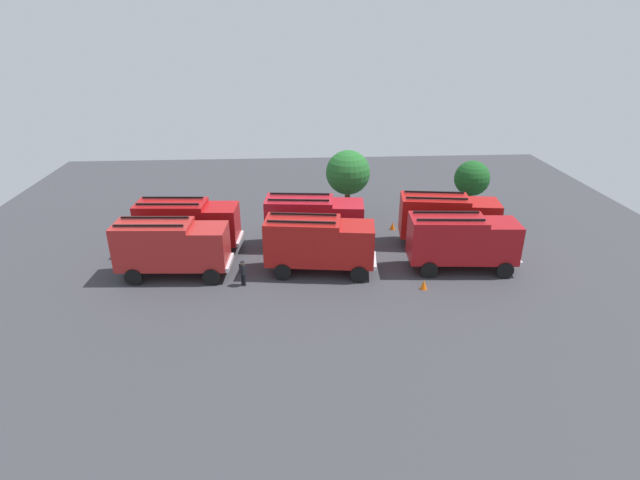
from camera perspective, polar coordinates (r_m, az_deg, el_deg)
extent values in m
plane|color=#38383D|center=(35.21, 0.00, -2.09)|extent=(56.14, 56.14, 0.00)
cube|color=#A72220|center=(32.73, -12.43, -0.71)|extent=(2.34, 2.62, 2.60)
cube|color=#8C9EAD|center=(32.40, -10.67, -0.21)|extent=(0.20, 2.13, 1.46)
cube|color=#A72220|center=(33.58, -18.30, -0.47)|extent=(4.94, 2.77, 2.90)
cube|color=black|center=(33.61, -18.31, 2.45)|extent=(4.32, 0.37, 0.12)
cube|color=black|center=(32.40, -19.00, 1.56)|extent=(4.32, 0.37, 0.12)
cube|color=silver|center=(32.98, -10.22, -2.53)|extent=(0.34, 2.38, 0.28)
cylinder|color=black|center=(34.40, -11.50, -2.24)|extent=(1.12, 0.41, 1.10)
cylinder|color=black|center=(32.30, -12.26, -4.10)|extent=(1.12, 0.41, 1.10)
cylinder|color=black|center=(35.68, -19.24, -2.17)|extent=(1.12, 0.41, 1.10)
cylinder|color=black|center=(33.67, -20.46, -3.95)|extent=(1.12, 0.41, 1.10)
cube|color=#A31614|center=(32.37, 4.20, -0.47)|extent=(2.51, 2.76, 2.60)
cube|color=#8C9EAD|center=(32.28, 6.08, -0.01)|extent=(0.35, 2.12, 1.46)
cube|color=#A31614|center=(32.46, -1.98, -0.05)|extent=(5.08, 3.10, 2.90)
cube|color=black|center=(32.50, -1.90, 2.97)|extent=(4.30, 0.68, 0.12)
cube|color=black|center=(31.23, -2.15, 2.07)|extent=(4.30, 0.68, 0.12)
cube|color=silver|center=(32.90, 6.23, -2.35)|extent=(0.51, 2.38, 0.28)
cylinder|color=black|center=(34.12, 4.46, -2.02)|extent=(1.14, 0.49, 1.10)
cylinder|color=black|center=(31.97, 4.47, -3.89)|extent=(1.14, 0.49, 1.10)
cylinder|color=black|center=(34.39, -3.74, -1.78)|extent=(1.14, 0.49, 1.10)
cylinder|color=black|center=(32.26, -4.28, -3.62)|extent=(1.14, 0.49, 1.10)
cube|color=maroon|center=(34.84, 19.74, -0.07)|extent=(2.37, 2.65, 2.60)
cube|color=#8C9EAD|center=(35.08, 21.43, 0.39)|extent=(0.23, 2.13, 1.46)
cube|color=maroon|center=(33.79, 14.16, 0.19)|extent=(4.97, 2.84, 2.90)
cube|color=black|center=(33.84, 14.18, 3.09)|extent=(4.32, 0.43, 0.12)
cube|color=black|center=(32.59, 14.69, 2.24)|extent=(4.32, 0.43, 0.12)
cube|color=silver|center=(35.70, 21.31, -1.76)|extent=(0.37, 2.38, 0.28)
cylinder|color=black|center=(36.55, 19.14, -1.53)|extent=(1.12, 0.43, 1.10)
cylinder|color=black|center=(34.51, 20.30, -3.23)|extent=(1.12, 0.43, 1.10)
cylinder|color=black|center=(35.29, 11.58, -1.55)|extent=(1.12, 0.43, 1.10)
cylinder|color=black|center=(33.18, 12.30, -3.32)|extent=(1.12, 0.43, 1.10)
cube|color=#A81113|center=(36.20, -11.08, 1.83)|extent=(2.36, 2.64, 2.60)
cube|color=#8C9EAD|center=(35.89, -9.47, 2.30)|extent=(0.22, 2.13, 1.46)
cube|color=#A81113|center=(36.99, -16.42, 2.01)|extent=(4.96, 2.81, 2.90)
cube|color=black|center=(37.09, -16.42, 4.66)|extent=(4.32, 0.41, 0.12)
cube|color=black|center=(35.84, -17.00, 3.93)|extent=(4.32, 0.41, 0.12)
cube|color=silver|center=(36.42, -9.09, 0.16)|extent=(0.36, 2.38, 0.28)
cylinder|color=black|center=(37.83, -10.27, 0.33)|extent=(1.12, 0.42, 1.10)
cylinder|color=black|center=(35.68, -10.92, -1.20)|extent=(1.12, 0.42, 1.10)
cylinder|color=black|center=(39.03, -17.36, 0.34)|extent=(1.12, 0.42, 1.10)
cylinder|color=black|center=(36.95, -18.40, -1.15)|extent=(1.12, 0.42, 1.10)
cube|color=#AF1622|center=(36.26, 3.17, 2.29)|extent=(2.43, 2.70, 2.60)
cube|color=#8C9EAD|center=(36.18, 4.85, 2.72)|extent=(0.29, 2.12, 1.46)
cube|color=#AF1622|center=(36.29, -2.36, 2.58)|extent=(5.02, 2.96, 2.90)
cube|color=black|center=(36.40, -2.32, 5.28)|extent=(4.31, 0.54, 0.12)
cube|color=black|center=(35.11, -2.48, 4.57)|extent=(4.31, 0.54, 0.12)
cube|color=silver|center=(36.74, 5.01, 0.59)|extent=(0.43, 2.38, 0.28)
cylinder|color=black|center=(37.96, 3.40, 0.77)|extent=(1.13, 0.46, 1.10)
cylinder|color=black|center=(35.76, 3.47, -0.73)|extent=(1.13, 0.46, 1.10)
cylinder|color=black|center=(38.14, -3.98, 0.87)|extent=(1.13, 0.46, 1.10)
cylinder|color=black|center=(35.96, -4.36, -0.62)|extent=(1.13, 0.46, 1.10)
cube|color=#AA1311|center=(38.29, 17.96, 2.31)|extent=(2.52, 2.78, 2.60)
cube|color=#8C9EAD|center=(38.45, 19.54, 2.68)|extent=(0.37, 2.12, 1.46)
cube|color=#AA1311|center=(37.55, 12.80, 2.73)|extent=(5.10, 3.13, 2.90)
cube|color=black|center=(37.68, 12.88, 5.33)|extent=(4.30, 0.71, 0.12)
cube|color=black|center=(36.39, 13.16, 4.65)|extent=(4.30, 0.71, 0.12)
cube|color=silver|center=(39.01, 19.46, 0.67)|extent=(0.52, 2.38, 0.28)
cylinder|color=black|center=(39.98, 17.60, 0.87)|extent=(1.14, 0.50, 1.10)
cylinder|color=black|center=(37.84, 18.34, -0.55)|extent=(1.14, 0.50, 1.10)
cylinder|color=black|center=(39.11, 10.61, 1.10)|extent=(1.14, 0.50, 1.10)
cylinder|color=black|center=(36.92, 10.96, -0.33)|extent=(1.14, 0.50, 1.10)
cylinder|color=black|center=(38.94, 2.10, 1.18)|extent=(0.16, 0.16, 0.81)
cylinder|color=black|center=(38.96, 1.80, 1.19)|extent=(0.16, 0.16, 0.81)
cube|color=#B7140F|center=(38.67, 1.97, 2.22)|extent=(0.46, 0.31, 0.70)
sphere|color=#9E704C|center=(38.50, 1.98, 2.87)|extent=(0.23, 0.23, 0.23)
cylinder|color=#B7140F|center=(38.47, 1.98, 3.00)|extent=(0.29, 0.29, 0.07)
cylinder|color=black|center=(31.87, -8.61, -4.54)|extent=(0.16, 0.16, 0.77)
cylinder|color=black|center=(32.02, -8.84, -4.41)|extent=(0.16, 0.16, 0.77)
cube|color=black|center=(31.62, -8.80, -3.33)|extent=(0.46, 0.47, 0.67)
sphere|color=#9E704C|center=(31.42, -8.85, -2.62)|extent=(0.22, 0.22, 0.22)
cylinder|color=black|center=(31.38, -8.86, -2.47)|extent=(0.27, 0.27, 0.06)
cylinder|color=brown|center=(42.48, 3.12, 4.19)|extent=(0.46, 0.46, 2.29)
sphere|color=#236628|center=(41.66, 3.21, 7.69)|extent=(3.66, 3.66, 3.66)
cylinder|color=brown|center=(45.09, 16.60, 4.09)|extent=(0.37, 0.37, 1.85)
sphere|color=#19511E|center=(44.44, 16.93, 6.75)|extent=(2.97, 2.97, 2.97)
cone|color=#F2600C|center=(31.83, 11.75, -4.99)|extent=(0.43, 0.43, 0.62)
cone|color=#F2600C|center=(40.36, 8.27, 1.61)|extent=(0.42, 0.42, 0.60)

